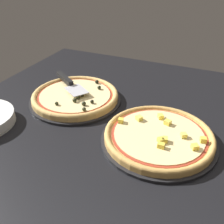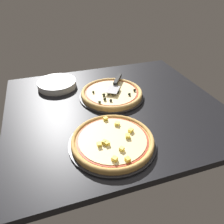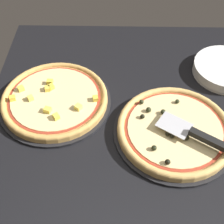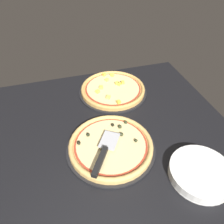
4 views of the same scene
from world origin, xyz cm
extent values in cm
cube|color=black|center=(0.00, 0.00, -1.80)|extent=(120.16, 107.78, 3.60)
cylinder|color=black|center=(-1.44, -10.25, 0.50)|extent=(39.28, 39.28, 1.00)
cylinder|color=#DBAD60|center=(-1.44, -10.25, 1.91)|extent=(36.93, 36.93, 1.82)
torus|color=#DBAD60|center=(-1.44, -10.25, 2.82)|extent=(36.93, 36.93, 2.21)
cylinder|color=#A33823|center=(-1.44, -10.25, 2.90)|extent=(32.10, 32.10, 0.15)
cylinder|color=beige|center=(-1.44, -10.25, 3.02)|extent=(30.28, 30.28, 0.40)
sphere|color=black|center=(-5.28, -8.81, 3.97)|extent=(1.50, 1.50, 1.50)
sphere|color=black|center=(-0.95, -6.41, 3.93)|extent=(1.42, 1.42, 1.42)
sphere|color=#282D19|center=(9.44, -12.17, 3.95)|extent=(1.45, 1.45, 1.45)
sphere|color=black|center=(-5.92, -13.14, 4.10)|extent=(1.77, 1.77, 1.77)
sphere|color=black|center=(2.45, 0.10, 3.98)|extent=(1.52, 1.52, 1.52)
sphere|color=#282D19|center=(8.96, -0.22, 4.01)|extent=(1.57, 1.57, 1.57)
sphere|color=black|center=(-4.52, -7.53, 3.97)|extent=(1.50, 1.50, 1.50)
sphere|color=black|center=(-14.79, -6.49, 4.05)|extent=(1.65, 1.65, 1.65)
sphere|color=#282D19|center=(5.33, -2.17, 4.09)|extent=(1.75, 1.75, 1.75)
sphere|color=#282D19|center=(1.51, -6.95, 4.03)|extent=(1.62, 1.62, 1.62)
sphere|color=#282D19|center=(4.44, -6.92, 4.10)|extent=(1.76, 1.76, 1.76)
sphere|color=black|center=(-9.96, -2.91, 4.04)|extent=(1.64, 1.64, 1.64)
cylinder|color=black|center=(11.49, 30.16, 0.50)|extent=(39.44, 39.44, 1.00)
cylinder|color=tan|center=(11.49, 30.16, 1.86)|extent=(37.08, 37.08, 1.72)
torus|color=tan|center=(11.49, 30.16, 2.72)|extent=(37.08, 37.08, 1.94)
cylinder|color=#A33823|center=(11.49, 30.16, 2.79)|extent=(32.23, 32.23, 0.15)
cylinder|color=beige|center=(11.49, 30.16, 2.92)|extent=(30.40, 30.40, 0.40)
cube|color=#F4D64C|center=(1.92, 28.08, 3.90)|extent=(2.71, 2.65, 1.57)
cube|color=yellow|center=(15.77, 31.80, 3.90)|extent=(2.59, 2.58, 1.57)
cube|color=#F9E05B|center=(6.21, 21.27, 3.90)|extent=(2.82, 2.85, 1.57)
cube|color=yellow|center=(9.93, 44.28, 3.90)|extent=(2.28, 2.44, 1.57)
cube|color=yellow|center=(18.26, 32.60, 3.90)|extent=(1.83, 2.20, 1.57)
cube|color=yellow|center=(10.35, 15.75, 3.90)|extent=(2.21, 2.11, 1.57)
cube|color=#F4D64C|center=(14.84, 32.98, 3.90)|extent=(2.29, 2.07, 1.57)
cube|color=#F4D64C|center=(4.74, 31.36, 3.90)|extent=(2.55, 2.69, 1.57)
cube|color=#F9E05B|center=(10.09, 38.06, 3.90)|extent=(2.42, 2.46, 1.57)
cube|color=#F4D64C|center=(14.68, 42.36, 3.90)|extent=(2.72, 2.75, 1.57)
cube|color=#B7B7BC|center=(-1.91, -9.71, 5.11)|extent=(11.53, 12.36, 0.24)
cube|color=black|center=(-8.53, -19.79, 5.99)|extent=(9.55, 12.94, 2.00)
camera|label=1|loc=(82.90, 44.52, 55.81)|focal=42.00mm
camera|label=2|loc=(34.64, 99.25, 67.80)|focal=35.00mm
camera|label=3|loc=(-63.68, 8.60, 80.85)|focal=50.00mm
camera|label=4|loc=(-18.33, -69.81, 76.34)|focal=35.00mm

